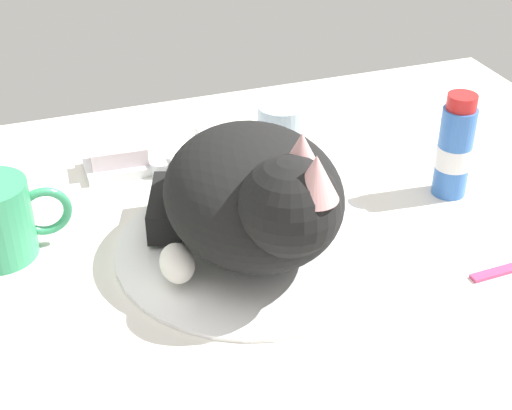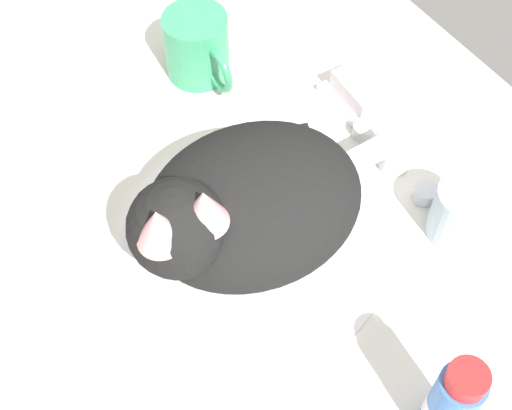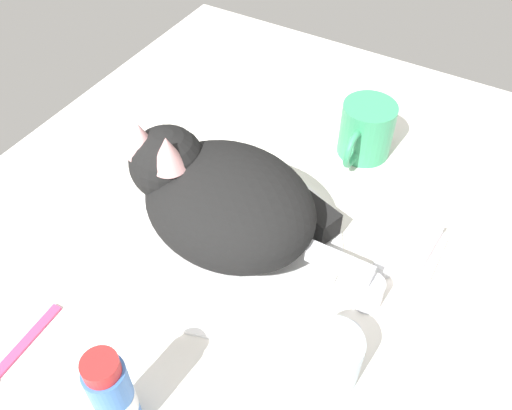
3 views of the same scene
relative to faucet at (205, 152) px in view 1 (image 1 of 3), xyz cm
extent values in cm
cube|color=silver|center=(0.00, -18.64, -4.22)|extent=(110.00, 82.50, 3.00)
cylinder|color=white|center=(0.00, -18.64, -2.24)|extent=(30.60, 30.60, 0.98)
cylinder|color=silver|center=(0.00, 1.22, -0.61)|extent=(3.60, 3.60, 4.23)
cube|color=silver|center=(0.00, -3.00, 2.51)|extent=(2.00, 8.45, 2.00)
cylinder|color=silver|center=(-5.73, 1.22, -1.82)|extent=(2.80, 2.80, 1.80)
cylinder|color=silver|center=(5.73, 1.22, -1.82)|extent=(2.80, 2.80, 1.80)
ellipsoid|color=black|center=(0.00, -18.64, 4.64)|extent=(21.28, 25.19, 12.78)
sphere|color=black|center=(0.53, -27.51, 8.15)|extent=(10.91, 10.91, 9.95)
ellipsoid|color=white|center=(0.73, -25.52, 6.24)|extent=(6.10, 6.99, 5.47)
cone|color=#DB9E9E|center=(2.49, -25.45, 12.38)|extent=(4.91, 4.91, 4.48)
cone|color=#DB9E9E|center=(2.04, -29.91, 12.38)|extent=(4.91, 4.91, 4.48)
cube|color=black|center=(-7.86, -11.37, 0.10)|extent=(6.75, 10.78, 3.69)
ellipsoid|color=white|center=(-9.40, -21.80, -0.09)|extent=(4.15, 5.94, 3.32)
torus|color=#389966|center=(-21.19, -10.19, 1.71)|extent=(5.97, 1.00, 5.97)
cylinder|color=silver|center=(11.00, 1.15, 0.83)|extent=(6.51, 6.51, 7.11)
cube|color=white|center=(-10.54, 3.97, -2.12)|extent=(9.00, 6.40, 1.20)
cube|color=silver|center=(-10.54, 3.97, -0.37)|extent=(7.44, 4.53, 2.30)
cylinder|color=#3870C6|center=(26.93, -15.39, 2.99)|extent=(4.18, 4.18, 11.43)
cylinder|color=white|center=(26.93, -15.39, 2.42)|extent=(4.27, 4.27, 2.86)
cylinder|color=red|center=(26.93, -15.39, 9.61)|extent=(3.55, 3.55, 1.80)
camera|label=1|loc=(-22.76, -83.67, 46.97)|focal=53.43mm
camera|label=2|loc=(35.87, -41.58, 65.27)|focal=50.42mm
camera|label=3|loc=(40.11, 8.45, 55.92)|focal=38.65mm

